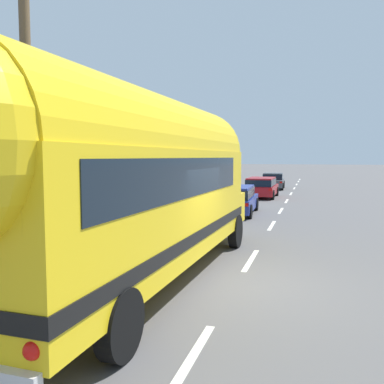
{
  "coord_description": "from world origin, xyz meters",
  "views": [
    {
      "loc": [
        1.54,
        -8.68,
        2.75
      ],
      "look_at": [
        -1.88,
        2.95,
        1.72
      ],
      "focal_mm": 38.63,
      "sensor_mm": 36.0,
      "label": 1
    }
  ],
  "objects_px": {
    "car_lead": "(234,198)",
    "car_second": "(262,186)",
    "painted_bus": "(131,179)",
    "utility_pole": "(26,83)",
    "car_third": "(273,180)"
  },
  "relations": [
    {
      "from": "painted_bus",
      "to": "car_lead",
      "type": "bearing_deg",
      "value": 90.3
    },
    {
      "from": "utility_pole",
      "to": "car_second",
      "type": "distance_m",
      "value": 20.46
    },
    {
      "from": "utility_pole",
      "to": "car_second",
      "type": "bearing_deg",
      "value": 81.51
    },
    {
      "from": "car_lead",
      "to": "car_third",
      "type": "bearing_deg",
      "value": 88.95
    },
    {
      "from": "painted_bus",
      "to": "car_lead",
      "type": "relative_size",
      "value": 2.68
    },
    {
      "from": "utility_pole",
      "to": "car_lead",
      "type": "bearing_deg",
      "value": 76.7
    },
    {
      "from": "car_lead",
      "to": "car_third",
      "type": "xyz_separation_m",
      "value": [
        0.3,
        16.59,
        -0.06
      ]
    },
    {
      "from": "utility_pole",
      "to": "car_third",
      "type": "xyz_separation_m",
      "value": [
        2.99,
        27.97,
        -3.7
      ]
    },
    {
      "from": "utility_pole",
      "to": "car_third",
      "type": "height_order",
      "value": "utility_pole"
    },
    {
      "from": "painted_bus",
      "to": "car_third",
      "type": "relative_size",
      "value": 2.75
    },
    {
      "from": "utility_pole",
      "to": "car_second",
      "type": "height_order",
      "value": "utility_pole"
    },
    {
      "from": "utility_pole",
      "to": "painted_bus",
      "type": "relative_size",
      "value": 0.71
    },
    {
      "from": "car_lead",
      "to": "car_second",
      "type": "height_order",
      "value": "same"
    },
    {
      "from": "utility_pole",
      "to": "painted_bus",
      "type": "xyz_separation_m",
      "value": [
        2.75,
        -0.42,
        -2.12
      ]
    },
    {
      "from": "car_lead",
      "to": "car_second",
      "type": "bearing_deg",
      "value": 88.1
    }
  ]
}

